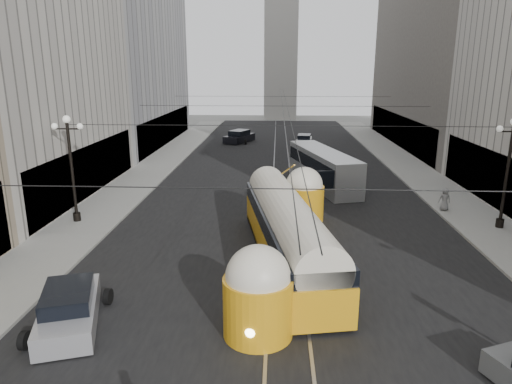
# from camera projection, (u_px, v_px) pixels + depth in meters

# --- Properties ---
(road) EXTENTS (20.00, 85.00, 0.02)m
(road) POSITION_uv_depth(u_px,v_px,m) (282.00, 173.00, 41.27)
(road) COLOR black
(road) RESTS_ON ground
(sidewalk_left) EXTENTS (4.00, 72.00, 0.15)m
(sidewalk_left) POSITION_uv_depth(u_px,v_px,m) (161.00, 163.00, 45.17)
(sidewalk_left) COLOR gray
(sidewalk_left) RESTS_ON ground
(sidewalk_right) EXTENTS (4.00, 72.00, 0.15)m
(sidewalk_right) POSITION_uv_depth(u_px,v_px,m) (406.00, 165.00, 44.08)
(sidewalk_right) COLOR gray
(sidewalk_right) RESTS_ON ground
(rail_left) EXTENTS (0.12, 85.00, 0.04)m
(rail_left) POSITION_uv_depth(u_px,v_px,m) (274.00, 173.00, 41.30)
(rail_left) COLOR gray
(rail_left) RESTS_ON ground
(rail_right) EXTENTS (0.12, 85.00, 0.04)m
(rail_right) POSITION_uv_depth(u_px,v_px,m) (290.00, 173.00, 41.24)
(rail_right) COLOR gray
(rail_right) RESTS_ON ground
(building_left_far) EXTENTS (12.60, 28.60, 28.60)m
(building_left_far) POSITION_uv_depth(u_px,v_px,m) (112.00, 23.00, 53.37)
(building_left_far) COLOR #999999
(building_left_far) RESTS_ON ground
(building_right_far) EXTENTS (12.60, 32.60, 32.60)m
(building_right_far) POSITION_uv_depth(u_px,v_px,m) (462.00, 2.00, 51.03)
(building_right_far) COLOR #514C47
(building_right_far) RESTS_ON ground
(distant_tower) EXTENTS (6.00, 6.00, 31.36)m
(distant_tower) POSITION_uv_depth(u_px,v_px,m) (281.00, 35.00, 83.14)
(distant_tower) COLOR #B2AFA8
(distant_tower) RESTS_ON ground
(lamppost_left_mid) EXTENTS (1.86, 0.44, 6.37)m
(lamppost_left_mid) POSITION_uv_depth(u_px,v_px,m) (71.00, 163.00, 26.88)
(lamppost_left_mid) COLOR black
(lamppost_left_mid) RESTS_ON sidewalk_left
(lamppost_right_mid) EXTENTS (1.86, 0.44, 6.37)m
(lamppost_right_mid) POSITION_uv_depth(u_px,v_px,m) (508.00, 167.00, 25.74)
(lamppost_right_mid) COLOR black
(lamppost_right_mid) RESTS_ON sidewalk_right
(catenary) EXTENTS (25.00, 72.00, 0.23)m
(catenary) POSITION_uv_depth(u_px,v_px,m) (284.00, 108.00, 38.75)
(catenary) COLOR black
(catenary) RESTS_ON ground
(streetcar) EXTENTS (4.74, 15.35, 3.40)m
(streetcar) POSITION_uv_depth(u_px,v_px,m) (287.00, 229.00, 21.87)
(streetcar) COLOR orange
(streetcar) RESTS_ON ground
(city_bus) EXTENTS (5.07, 11.36, 2.79)m
(city_bus) POSITION_uv_depth(u_px,v_px,m) (323.00, 166.00, 36.63)
(city_bus) COLOR #AFB1B4
(city_bus) RESTS_ON ground
(sedan_silver) EXTENTS (3.21, 4.95, 1.45)m
(sedan_silver) POSITION_uv_depth(u_px,v_px,m) (69.00, 309.00, 16.63)
(sedan_silver) COLOR #A3A3A8
(sedan_silver) RESTS_ON ground
(sedan_white_far) EXTENTS (2.17, 4.37, 1.33)m
(sedan_white_far) POSITION_uv_depth(u_px,v_px,m) (304.00, 140.00, 55.89)
(sedan_white_far) COLOR silver
(sedan_white_far) RESTS_ON ground
(sedan_dark_far) EXTENTS (3.88, 5.31, 1.55)m
(sedan_dark_far) POSITION_uv_depth(u_px,v_px,m) (239.00, 137.00, 58.11)
(sedan_dark_far) COLOR black
(sedan_dark_far) RESTS_ON ground
(pedestrian_sidewalk_right) EXTENTS (0.74, 0.46, 1.51)m
(pedestrian_sidewalk_right) POSITION_uv_depth(u_px,v_px,m) (445.00, 199.00, 29.67)
(pedestrian_sidewalk_right) COLOR slate
(pedestrian_sidewalk_right) RESTS_ON sidewalk_right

